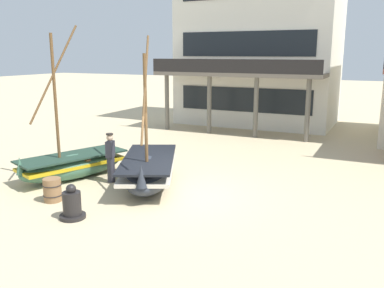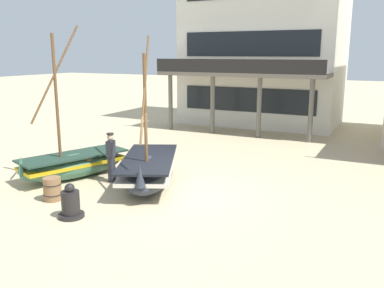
% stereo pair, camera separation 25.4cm
% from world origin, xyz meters
% --- Properties ---
extents(ground_plane, '(120.00, 120.00, 0.00)m').
position_xyz_m(ground_plane, '(0.00, 0.00, 0.00)').
color(ground_plane, '#CCB78E').
extents(fishing_boat_near_left, '(3.14, 4.29, 4.86)m').
position_xyz_m(fishing_boat_near_left, '(-1.24, 0.30, 0.54)').
color(fishing_boat_near_left, '#2D333D').
rests_on(fishing_boat_near_left, ground).
extents(fishing_boat_centre_large, '(2.57, 4.00, 5.20)m').
position_xyz_m(fishing_boat_centre_large, '(-4.10, -0.11, 0.48)').
color(fishing_boat_centre_large, '#427056').
rests_on(fishing_boat_centre_large, ground).
extents(fisherman_by_hull, '(0.31, 0.41, 1.68)m').
position_xyz_m(fisherman_by_hull, '(-2.63, 0.13, 0.83)').
color(fisherman_by_hull, '#33333D').
rests_on(fisherman_by_hull, ground).
extents(capstan_winch, '(0.69, 0.69, 0.95)m').
position_xyz_m(capstan_winch, '(-1.64, -2.91, 0.37)').
color(capstan_winch, black).
rests_on(capstan_winch, ground).
extents(wooden_barrel, '(0.56, 0.56, 0.70)m').
position_xyz_m(wooden_barrel, '(-3.06, -2.16, 0.35)').
color(wooden_barrel, olive).
rests_on(wooden_barrel, ground).
extents(harbor_building_main, '(9.51, 8.18, 9.57)m').
position_xyz_m(harbor_building_main, '(-1.81, 14.42, 4.78)').
color(harbor_building_main, silver).
rests_on(harbor_building_main, ground).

